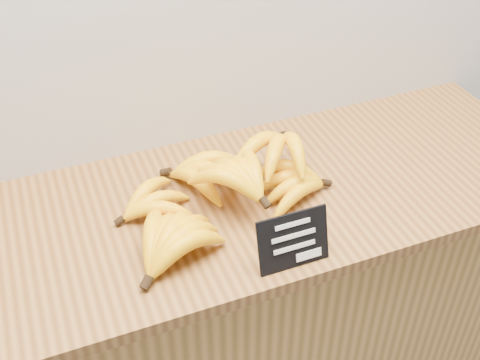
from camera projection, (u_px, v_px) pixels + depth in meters
counter at (233, 334)px, 1.62m from camera, size 1.48×0.50×0.90m
counter_top at (232, 204)px, 1.34m from camera, size 1.57×0.54×0.03m
chalkboard_sign at (293, 241)px, 1.14m from camera, size 0.14×0.04×0.11m
banana_pile at (220, 187)px, 1.28m from camera, size 0.52×0.38×0.12m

